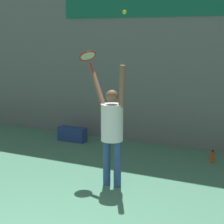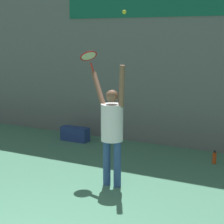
{
  "view_description": "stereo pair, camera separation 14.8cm",
  "coord_description": "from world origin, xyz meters",
  "px_view_note": "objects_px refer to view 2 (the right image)",
  "views": [
    {
      "loc": [
        2.88,
        -2.99,
        2.57
      ],
      "look_at": [
        -0.15,
        2.95,
        1.3
      ],
      "focal_mm": 65.0,
      "sensor_mm": 36.0,
      "label": 1
    },
    {
      "loc": [
        3.01,
        -2.92,
        2.57
      ],
      "look_at": [
        -0.15,
        2.95,
        1.3
      ],
      "focal_mm": 65.0,
      "sensor_mm": 36.0,
      "label": 2
    }
  ],
  "objects_px": {
    "tennis_ball": "(124,12)",
    "tennis_player": "(112,126)",
    "water_bottle": "(214,158)",
    "equipment_bag": "(75,134)",
    "tennis_racket": "(89,57)"
  },
  "relations": [
    {
      "from": "tennis_ball",
      "to": "equipment_bag",
      "type": "distance_m",
      "value": 4.36
    },
    {
      "from": "water_bottle",
      "to": "equipment_bag",
      "type": "bearing_deg",
      "value": 177.22
    },
    {
      "from": "tennis_ball",
      "to": "equipment_bag",
      "type": "xyz_separation_m",
      "value": [
        -2.48,
        2.3,
        -2.75
      ]
    },
    {
      "from": "tennis_player",
      "to": "tennis_ball",
      "type": "height_order",
      "value": "tennis_ball"
    },
    {
      "from": "tennis_racket",
      "to": "equipment_bag",
      "type": "xyz_separation_m",
      "value": [
        -1.54,
        1.83,
        -2.01
      ]
    },
    {
      "from": "water_bottle",
      "to": "equipment_bag",
      "type": "relative_size",
      "value": 0.38
    },
    {
      "from": "tennis_ball",
      "to": "tennis_player",
      "type": "bearing_deg",
      "value": 163.61
    },
    {
      "from": "tennis_racket",
      "to": "equipment_bag",
      "type": "bearing_deg",
      "value": 130.12
    },
    {
      "from": "water_bottle",
      "to": "equipment_bag",
      "type": "xyz_separation_m",
      "value": [
        -3.48,
        0.17,
        0.05
      ]
    },
    {
      "from": "tennis_player",
      "to": "water_bottle",
      "type": "distance_m",
      "value": 2.58
    },
    {
      "from": "tennis_player",
      "to": "water_bottle",
      "type": "xyz_separation_m",
      "value": [
        1.26,
        2.05,
        -0.93
      ]
    },
    {
      "from": "tennis_player",
      "to": "tennis_ball",
      "type": "distance_m",
      "value": 1.89
    },
    {
      "from": "tennis_ball",
      "to": "equipment_bag",
      "type": "relative_size",
      "value": 0.09
    },
    {
      "from": "tennis_racket",
      "to": "tennis_ball",
      "type": "relative_size",
      "value": 6.3
    },
    {
      "from": "tennis_ball",
      "to": "water_bottle",
      "type": "distance_m",
      "value": 3.66
    }
  ]
}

